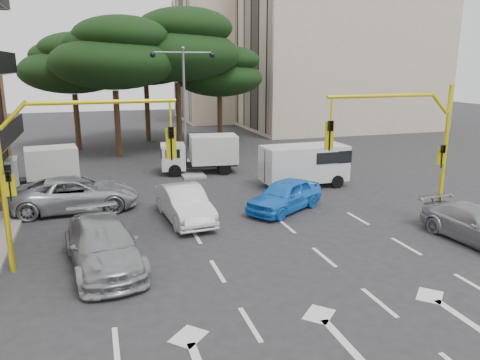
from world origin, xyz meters
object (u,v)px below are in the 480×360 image
Objects in this scene: car_blue_compact at (285,195)px; car_silver_cross_a at (76,194)px; car_white_hatch at (185,204)px; box_truck_a at (36,168)px; car_silver_parked at (478,225)px; van_white at (304,165)px; car_silver_wagon at (103,245)px; street_lamp_center at (184,87)px; box_truck_b at (200,154)px; signal_mast_left at (59,156)px; signal_mast_right at (411,137)px.

car_silver_cross_a is at bearing -140.30° from car_blue_compact.
box_truck_a reaches higher than car_white_hatch.
van_white is (-2.78, 10.08, 0.50)m from car_silver_parked.
van_white is (2.85, 4.03, 0.45)m from car_blue_compact.
car_silver_cross_a is 5.55m from box_truck_a.
van_white reaches higher than car_white_hatch.
car_silver_wagon is at bearing -136.68° from car_white_hatch.
street_lamp_center is at bearing -42.50° from car_silver_cross_a.
car_blue_compact is 0.96× the size of box_truck_a.
street_lamp_center is 1.75× the size of car_blue_compact.
box_truck_b is at bearing 111.07° from car_silver_parked.
signal_mast_left is at bearing -148.24° from car_white_hatch.
box_truck_a is (-2.14, 11.71, -2.75)m from signal_mast_left.
car_blue_compact is 0.81× the size of car_silver_wagon.
car_silver_wagon reaches higher than car_white_hatch.
car_silver_parked is at bearing -62.87° from street_lamp_center.
car_silver_cross_a reaches higher than car_white_hatch.
signal_mast_left is at bearing 178.96° from car_silver_cross_a.
car_white_hatch is 12.06m from car_silver_parked.
signal_mast_left is 15.73m from car_silver_parked.
car_blue_compact is at bearing 18.65° from car_silver_wagon.
signal_mast_left is 15.65m from street_lamp_center.
signal_mast_right reaches higher than box_truck_b.
box_truck_a is (-2.24, 5.06, 0.32)m from car_silver_cross_a.
street_lamp_center is 16.22m from car_silver_wagon.
street_lamp_center is 4.45m from box_truck_b.
signal_mast_right is 15.65m from street_lamp_center.
box_truck_b reaches higher than box_truck_a.
car_silver_wagon is at bearing -172.33° from box_truck_a.
car_white_hatch is at bearing 157.96° from signal_mast_right.
box_truck_b is at bearing 160.28° from car_blue_compact.
signal_mast_right and signal_mast_left have the same top height.
signal_mast_left reaches higher than box_truck_b.
car_silver_parked is 1.00× the size of van_white.
car_white_hatch is 8.72m from van_white.
signal_mast_right reaches higher than car_silver_wagon.
box_truck_b is at bearing -91.36° from box_truck_a.
car_silver_cross_a is 12.39m from van_white.
box_truck_b reaches higher than car_silver_parked.
street_lamp_center is at bearing 111.19° from car_silver_parked.
car_blue_compact is 4.95m from van_white.
car_silver_cross_a is at bearing 89.14° from signal_mast_left.
signal_mast_left is 15.02m from box_truck_b.
signal_mast_left reaches higher than box_truck_a.
signal_mast_left is at bearing 180.00° from signal_mast_right.
signal_mast_right is at bearing -116.37° from car_silver_cross_a.
car_blue_compact is at bearing -74.96° from street_lamp_center.
car_silver_cross_a is at bearing 153.80° from signal_mast_right.
signal_mast_right is 14.39m from box_truck_b.
van_white reaches higher than box_truck_a.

